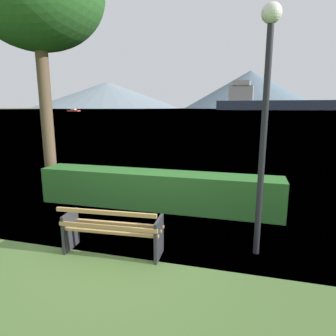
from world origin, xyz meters
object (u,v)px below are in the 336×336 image
Objects in this scene: cargo_ship_large at (273,102)px; fishing_boat_near at (74,111)px; park_bench at (112,230)px; lamp_post at (266,93)px.

cargo_ship_large is 167.48m from fishing_boat_near.
park_bench is at bearing -57.04° from fishing_boat_near.
fishing_boat_near is (-116.59, -120.07, -6.36)m from cargo_ship_large.
fishing_boat_near is (-95.67, 147.54, 0.13)m from park_bench.
lamp_post reaches higher than fishing_boat_near.
lamp_post reaches higher than park_bench.
lamp_post is at bearing -56.28° from fishing_boat_near.
lamp_post is 176.59m from fishing_boat_near.
lamp_post is (2.36, 0.67, 2.25)m from park_bench.
cargo_ship_large is (18.56, 266.93, 4.24)m from lamp_post.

